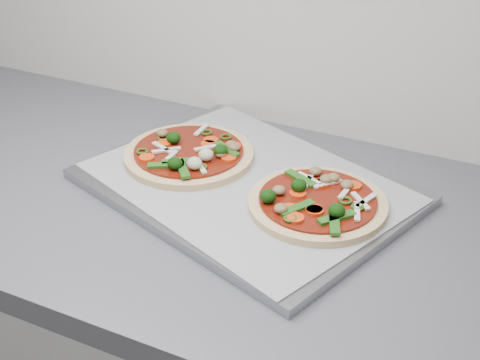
% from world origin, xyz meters
% --- Properties ---
extents(countertop, '(3.60, 0.60, 0.04)m').
position_xyz_m(countertop, '(0.00, 1.30, 0.88)').
color(countertop, '#595A60').
rests_on(countertop, base_cabinet).
extents(baking_tray, '(0.57, 0.49, 0.02)m').
position_xyz_m(baking_tray, '(0.19, 1.35, 0.91)').
color(baking_tray, '#97969C').
rests_on(baking_tray, countertop).
extents(parchment, '(0.55, 0.48, 0.00)m').
position_xyz_m(parchment, '(0.19, 1.35, 0.92)').
color(parchment, '#A2A2A7').
rests_on(parchment, baking_tray).
extents(pizza_left, '(0.23, 0.23, 0.04)m').
position_xyz_m(pizza_left, '(0.07, 1.38, 0.93)').
color(pizza_left, '#EEC786').
rests_on(pizza_left, parchment).
extents(pizza_right, '(0.24, 0.24, 0.03)m').
position_xyz_m(pizza_right, '(0.31, 1.33, 0.93)').
color(pizza_right, '#EEC786').
rests_on(pizza_right, parchment).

